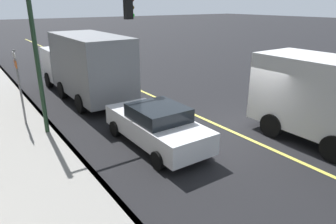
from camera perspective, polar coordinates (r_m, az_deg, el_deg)
The scene contains 8 objects.
ground at distance 12.16m, azimuth 13.16°, elevation -4.18°, with size 200.00×200.00×0.00m, color black.
sidewalk_slab at distance 8.79m, azimuth -22.47°, elevation -14.67°, with size 80.00×3.23×0.15m, color gray.
curb_edge at distance 9.12m, azimuth -12.90°, elevation -12.22°, with size 80.00×0.16×0.15m, color slate.
lane_stripe_center at distance 12.16m, azimuth 13.17°, elevation -4.15°, with size 80.00×0.16×0.01m, color #D8CC4C.
car_white at distance 10.76m, azimuth -2.17°, elevation -2.44°, with size 4.56×1.99×1.50m.
truck_gray at distance 16.71m, azimuth -15.23°, elevation 8.51°, with size 8.06×2.61×3.36m.
traffic_light_mast at distance 12.20m, azimuth -16.41°, elevation 13.77°, with size 0.28×4.06×5.39m.
street_sign_post at distance 13.37m, azimuth -26.06°, elevation 4.85°, with size 0.60×0.08×3.15m.
Camera 1 is at (-7.31, 8.43, 4.83)m, focal length 32.60 mm.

